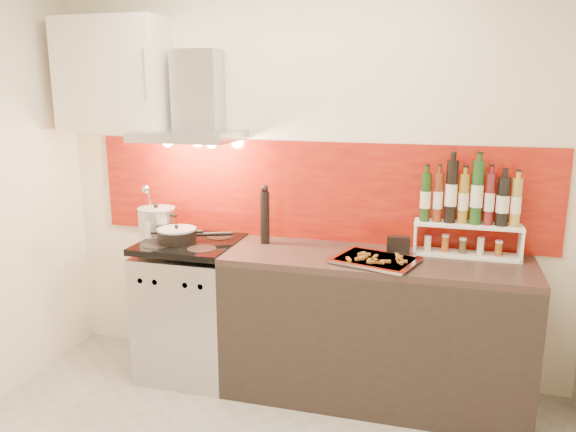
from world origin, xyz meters
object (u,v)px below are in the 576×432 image
(counter, at_px, (374,328))
(pepper_mill, at_px, (265,215))
(range_stove, at_px, (192,309))
(baking_tray, at_px, (376,260))
(saute_pan, at_px, (178,235))
(stock_pot, at_px, (157,221))

(counter, xyz_separation_m, pepper_mill, (-0.72, 0.11, 0.63))
(range_stove, height_order, baking_tray, baking_tray)
(range_stove, bearing_deg, saute_pan, -143.60)
(stock_pot, xyz_separation_m, pepper_mill, (0.76, 0.02, 0.08))
(pepper_mill, xyz_separation_m, baking_tray, (0.73, -0.21, -0.17))
(range_stove, relative_size, baking_tray, 1.68)
(range_stove, xyz_separation_m, stock_pot, (-0.28, 0.10, 0.56))
(saute_pan, xyz_separation_m, baking_tray, (1.26, -0.06, -0.04))
(stock_pot, distance_m, pepper_mill, 0.76)
(baking_tray, bearing_deg, stock_pot, 172.50)
(range_stove, distance_m, counter, 1.20)
(pepper_mill, height_order, baking_tray, pepper_mill)
(range_stove, distance_m, stock_pot, 0.63)
(range_stove, relative_size, pepper_mill, 2.40)
(range_stove, xyz_separation_m, counter, (1.20, 0.00, 0.01))
(stock_pot, height_order, saute_pan, stock_pot)
(range_stove, height_order, pepper_mill, pepper_mill)
(stock_pot, bearing_deg, baking_tray, -7.50)
(counter, relative_size, pepper_mill, 4.75)
(pepper_mill, distance_m, baking_tray, 0.78)
(range_stove, bearing_deg, pepper_mill, 13.52)
(saute_pan, height_order, baking_tray, saute_pan)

